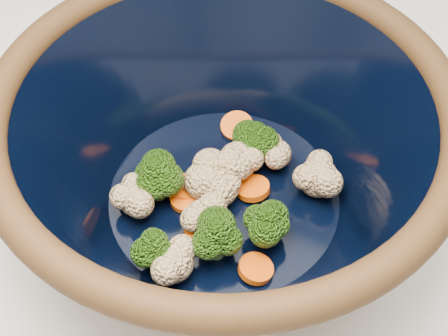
{
  "coord_description": "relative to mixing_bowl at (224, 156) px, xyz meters",
  "views": [
    {
      "loc": [
        0.23,
        -0.27,
        1.36
      ],
      "look_at": [
        0.11,
        0.03,
        0.97
      ],
      "focal_mm": 50.0,
      "sensor_mm": 36.0,
      "label": 1
    }
  ],
  "objects": [
    {
      "name": "mixing_bowl",
      "position": [
        0.0,
        0.0,
        0.0
      ],
      "size": [
        0.45,
        0.45,
        0.16
      ],
      "rotation": [
        0.0,
        0.0,
        0.4
      ],
      "color": "black",
      "rests_on": "counter"
    },
    {
      "name": "vegetable_pile",
      "position": [
        -0.0,
        -0.02,
        -0.03
      ],
      "size": [
        0.17,
        0.19,
        0.05
      ],
      "color": "#608442",
      "rests_on": "mixing_bowl"
    }
  ]
}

